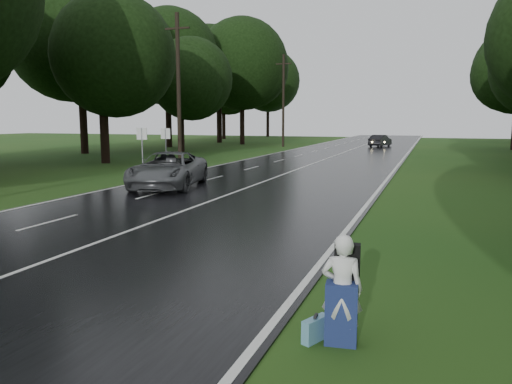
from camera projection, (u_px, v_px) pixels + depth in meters
ground at (87, 248)px, 12.25m from camera, size 160.00×160.00×0.00m
road at (297, 170)px, 30.86m from camera, size 12.00×140.00×0.04m
lane_center at (297, 170)px, 30.86m from camera, size 0.12×140.00×0.01m
grey_car at (168, 170)px, 22.88m from camera, size 3.99×6.31×1.62m
far_car at (380, 141)px, 56.42m from camera, size 2.35×4.36×1.37m
hitchhiker at (342, 293)px, 6.95m from camera, size 0.63×0.58×1.61m
suitcase at (316, 329)px, 7.11m from camera, size 0.33×0.50×0.35m
utility_pole_mid at (180, 165)px, 34.21m from camera, size 1.80×0.28×10.21m
utility_pole_far at (283, 147)px, 57.34m from camera, size 1.80×0.28×10.46m
road_sign_a at (143, 176)px, 27.53m from camera, size 0.65×0.10×2.71m
road_sign_b at (167, 172)px, 29.92m from camera, size 0.63×0.10×2.63m
tree_left_d at (106, 163)px, 35.93m from camera, size 8.41×8.41×13.13m
tree_left_e at (182, 151)px, 48.80m from camera, size 7.74×7.74×12.09m
tree_left_f at (242, 144)px, 62.57m from camera, size 10.93×10.93×17.08m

